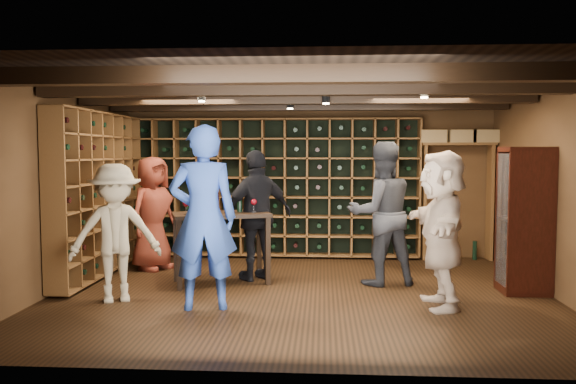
# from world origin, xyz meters

# --- Properties ---
(ground) EXTENTS (6.00, 6.00, 0.00)m
(ground) POSITION_xyz_m (0.00, 0.00, 0.00)
(ground) COLOR black
(ground) RESTS_ON ground
(room_shell) EXTENTS (6.00, 6.00, 6.00)m
(room_shell) POSITION_xyz_m (0.00, 0.05, 2.42)
(room_shell) COLOR #50341B
(room_shell) RESTS_ON ground
(wine_rack_back) EXTENTS (4.65, 0.30, 2.20)m
(wine_rack_back) POSITION_xyz_m (-0.52, 2.33, 1.15)
(wine_rack_back) COLOR brown
(wine_rack_back) RESTS_ON ground
(wine_rack_left) EXTENTS (0.30, 2.65, 2.20)m
(wine_rack_left) POSITION_xyz_m (-2.83, 0.82, 1.15)
(wine_rack_left) COLOR brown
(wine_rack_left) RESTS_ON ground
(crate_shelf) EXTENTS (1.20, 0.32, 2.07)m
(crate_shelf) POSITION_xyz_m (2.41, 2.32, 1.57)
(crate_shelf) COLOR brown
(crate_shelf) RESTS_ON ground
(display_cabinet) EXTENTS (0.55, 0.50, 1.75)m
(display_cabinet) POSITION_xyz_m (2.71, 0.20, 0.86)
(display_cabinet) COLOR black
(display_cabinet) RESTS_ON ground
(man_blue_shirt) EXTENTS (0.81, 0.62, 2.01)m
(man_blue_shirt) POSITION_xyz_m (-1.03, -0.75, 1.01)
(man_blue_shirt) COLOR navy
(man_blue_shirt) RESTS_ON ground
(man_grey_suit) EXTENTS (1.05, 0.91, 1.85)m
(man_grey_suit) POSITION_xyz_m (1.02, 0.54, 0.93)
(man_grey_suit) COLOR black
(man_grey_suit) RESTS_ON ground
(guest_red_floral) EXTENTS (0.84, 0.96, 1.65)m
(guest_red_floral) POSITION_xyz_m (-2.22, 1.27, 0.83)
(guest_red_floral) COLOR maroon
(guest_red_floral) RESTS_ON ground
(guest_woman_black) EXTENTS (1.08, 0.95, 1.75)m
(guest_woman_black) POSITION_xyz_m (-0.60, 0.69, 0.87)
(guest_woman_black) COLOR black
(guest_woman_black) RESTS_ON ground
(guest_khaki) EXTENTS (1.18, 0.96, 1.59)m
(guest_khaki) POSITION_xyz_m (-2.11, -0.51, 0.79)
(guest_khaki) COLOR #9C8B6C
(guest_khaki) RESTS_ON ground
(guest_beige) EXTENTS (0.52, 1.61, 1.74)m
(guest_beige) POSITION_xyz_m (1.58, -0.51, 0.87)
(guest_beige) COLOR tan
(guest_beige) RESTS_ON ground
(tasting_table) EXTENTS (1.37, 0.99, 1.21)m
(tasting_table) POSITION_xyz_m (-1.06, 0.46, 0.82)
(tasting_table) COLOR black
(tasting_table) RESTS_ON ground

